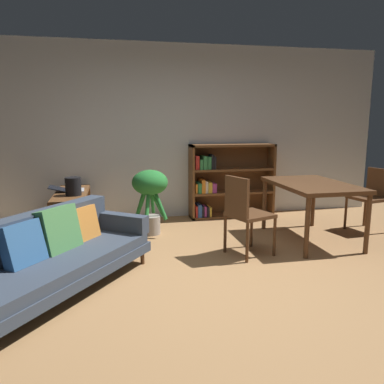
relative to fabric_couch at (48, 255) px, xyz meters
name	(u,v)px	position (x,y,z in m)	size (l,w,h in m)	color
ground_plane	(222,281)	(1.60, -0.10, -0.35)	(8.16, 8.16, 0.00)	#A87A4C
back_wall_panel	(176,133)	(1.60, 2.60, 1.00)	(6.80, 0.10, 2.70)	silver
fabric_couch	(48,255)	(0.00, 0.00, 0.00)	(1.83, 2.10, 0.75)	#56351E
media_console	(72,215)	(0.04, 1.77, -0.07)	(0.42, 1.29, 0.59)	brown
open_laptop	(69,190)	(0.00, 1.88, 0.26)	(0.47, 0.31, 0.08)	silver
desk_speaker	(73,186)	(0.09, 1.56, 0.36)	(0.20, 0.20, 0.23)	black
potted_floor_plant	(150,191)	(1.08, 1.63, 0.26)	(0.48, 0.54, 0.89)	#9E9389
dining_table	(312,189)	(3.09, 0.94, 0.33)	(0.86, 1.34, 0.75)	#56351E
dining_chair_near	(245,211)	(2.05, 0.55, 0.17)	(0.57, 0.56, 0.93)	#56351E
dining_chair_far	(372,195)	(4.15, 1.18, 0.16)	(0.50, 0.53, 0.88)	#56351E
bookshelf	(226,181)	(2.38, 2.41, 0.23)	(1.36, 0.34, 1.17)	brown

